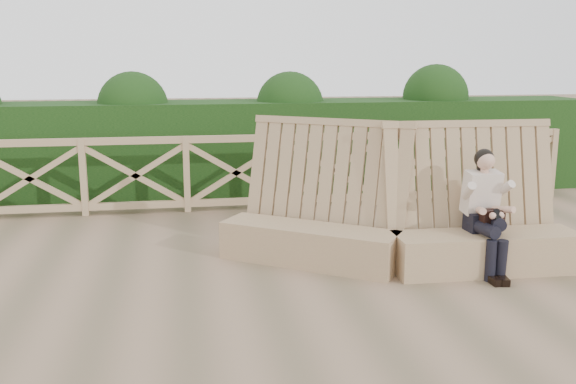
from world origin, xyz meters
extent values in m
plane|color=brown|center=(0.00, 0.00, 0.00)|extent=(60.00, 60.00, 0.00)
cube|color=#9B7558|center=(0.56, 0.88, 0.21)|extent=(1.88, 1.51, 0.41)
cube|color=#9B7558|center=(0.71, 1.10, 0.78)|extent=(1.84, 1.46, 1.53)
cube|color=#9B7558|center=(2.32, 0.31, 0.21)|extent=(1.94, 0.54, 0.41)
cube|color=#9B7558|center=(2.33, 0.58, 0.78)|extent=(1.94, 0.48, 1.53)
cube|color=black|center=(2.31, 0.40, 0.51)|extent=(0.33, 0.25, 0.20)
cube|color=beige|center=(2.30, 0.44, 0.82)|extent=(0.37, 0.27, 0.47)
sphere|color=tan|center=(2.31, 0.40, 1.16)|extent=(0.20, 0.20, 0.19)
sphere|color=black|center=(2.30, 0.43, 1.17)|extent=(0.21, 0.21, 0.21)
cylinder|color=black|center=(2.23, 0.21, 0.49)|extent=(0.15, 0.42, 0.13)
cylinder|color=black|center=(2.38, 0.23, 0.56)|extent=(0.15, 0.42, 0.15)
cylinder|color=black|center=(2.23, 0.01, 0.21)|extent=(0.11, 0.11, 0.41)
cylinder|color=black|center=(2.34, -0.01, 0.21)|extent=(0.11, 0.11, 0.41)
cube|color=black|center=(2.24, -0.07, 0.04)|extent=(0.09, 0.22, 0.07)
cube|color=black|center=(2.33, -0.09, 0.04)|extent=(0.09, 0.22, 0.07)
cube|color=black|center=(2.33, 0.24, 0.60)|extent=(0.24, 0.15, 0.16)
cube|color=black|center=(2.32, 0.09, 0.66)|extent=(0.07, 0.08, 0.11)
cube|color=#9A7859|center=(0.00, 3.50, 1.05)|extent=(10.10, 0.07, 0.10)
cube|color=#9A7859|center=(0.00, 3.50, 0.12)|extent=(10.10, 0.07, 0.10)
cube|color=black|center=(0.00, 4.70, 0.75)|extent=(12.00, 1.20, 1.50)
camera|label=1|loc=(-0.77, -5.68, 2.20)|focal=40.00mm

